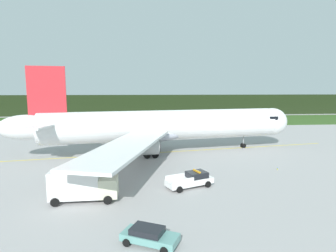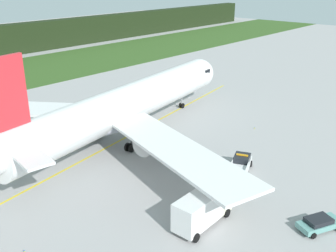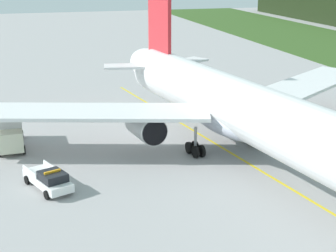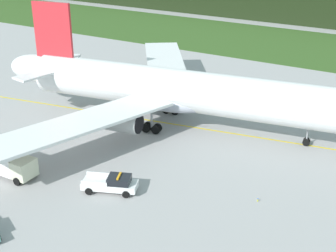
# 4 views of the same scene
# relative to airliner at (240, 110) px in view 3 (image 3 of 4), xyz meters

# --- Properties ---
(ground) EXTENTS (320.00, 320.00, 0.00)m
(ground) POSITION_rel_airliner_xyz_m (-2.87, -8.56, -4.92)
(ground) COLOR #9E9C9C
(taxiway_centerline_main) EXTENTS (67.86, 11.27, 0.01)m
(taxiway_centerline_main) POSITION_rel_airliner_xyz_m (0.73, 0.12, -4.91)
(taxiway_centerline_main) COLOR yellow
(taxiway_centerline_main) RESTS_ON ground
(airliner) EXTENTS (53.13, 50.91, 15.38)m
(airliner) POSITION_rel_airliner_xyz_m (0.00, 0.00, 0.00)
(airliner) COLOR white
(airliner) RESTS_ON ground
(ops_pickup_truck) EXTENTS (6.10, 4.05, 1.94)m
(ops_pickup_truck) POSITION_rel_airliner_xyz_m (2.64, -18.49, -4.01)
(ops_pickup_truck) COLOR white
(ops_pickup_truck) RESTS_ON ground
(catering_truck) EXTENTS (6.98, 2.78, 3.50)m
(catering_truck) POSITION_rel_airliner_xyz_m (-9.51, -21.59, -3.14)
(catering_truck) COLOR beige
(catering_truck) RESTS_ON ground
(taxiway_edge_light_west) EXTENTS (0.12, 0.12, 0.39)m
(taxiway_edge_light_west) POSITION_rel_airliner_xyz_m (-23.21, -12.59, -4.70)
(taxiway_edge_light_west) COLOR yellow
(taxiway_edge_light_west) RESTS_ON ground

